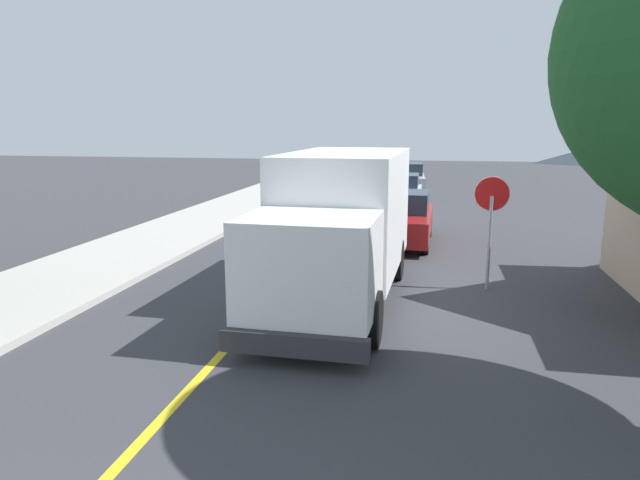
{
  "coord_description": "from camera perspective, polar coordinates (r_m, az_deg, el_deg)",
  "views": [
    {
      "loc": [
        3.38,
        -1.94,
        3.82
      ],
      "look_at": [
        1.1,
        9.82,
        1.4
      ],
      "focal_mm": 32.49,
      "sensor_mm": 36.0,
      "label": 1
    }
  ],
  "objects": [
    {
      "name": "parked_car_near",
      "position": [
        18.8,
        8.13,
        2.03
      ],
      "size": [
        1.91,
        4.44,
        1.67
      ],
      "color": "maroon",
      "rests_on": "ground"
    },
    {
      "name": "box_truck",
      "position": [
        12.46,
        2.02,
        1.92
      ],
      "size": [
        2.63,
        7.25,
        3.2
      ],
      "color": "white",
      "rests_on": "ground"
    },
    {
      "name": "centre_line_yellow",
      "position": [
        12.99,
        -4.65,
        -5.71
      ],
      "size": [
        0.16,
        56.0,
        0.01
      ],
      "primitive_type": "cube",
      "color": "gold",
      "rests_on": "ground"
    },
    {
      "name": "parked_car_mid",
      "position": [
        25.38,
        7.81,
        4.46
      ],
      "size": [
        1.83,
        4.41,
        1.67
      ],
      "color": "silver",
      "rests_on": "ground"
    },
    {
      "name": "stop_sign",
      "position": [
        13.79,
        16.49,
        2.75
      ],
      "size": [
        0.8,
        0.1,
        2.65
      ],
      "color": "gray",
      "rests_on": "ground"
    },
    {
      "name": "parked_car_far",
      "position": [
        32.49,
        8.61,
        5.94
      ],
      "size": [
        2.01,
        4.48,
        1.67
      ],
      "color": "#B7B7BC",
      "rests_on": "ground"
    }
  ]
}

